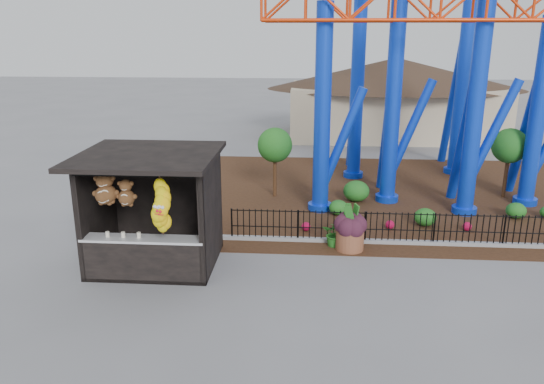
# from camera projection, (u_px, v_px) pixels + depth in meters

# --- Properties ---
(ground) EXTENTS (120.00, 120.00, 0.00)m
(ground) POSITION_uv_depth(u_px,v_px,m) (263.00, 286.00, 13.17)
(ground) COLOR slate
(ground) RESTS_ON ground
(mulch_bed) EXTENTS (18.00, 12.00, 0.02)m
(mulch_bed) POSITION_uv_depth(u_px,v_px,m) (384.00, 194.00, 20.52)
(mulch_bed) COLOR #331E11
(mulch_bed) RESTS_ON ground
(curb) EXTENTS (18.00, 0.18, 0.12)m
(curb) POSITION_uv_depth(u_px,v_px,m) (405.00, 242.00, 15.74)
(curb) COLOR gray
(curb) RESTS_ON ground
(prize_booth) EXTENTS (3.50, 3.40, 3.12)m
(prize_booth) POSITION_uv_depth(u_px,v_px,m) (151.00, 213.00, 13.80)
(prize_booth) COLOR black
(prize_booth) RESTS_ON ground
(picket_fence) EXTENTS (12.20, 0.06, 1.00)m
(picket_fence) POSITION_uv_depth(u_px,v_px,m) (438.00, 229.00, 15.55)
(picket_fence) COLOR black
(picket_fence) RESTS_ON ground
(roller_coaster) EXTENTS (11.00, 6.37, 10.82)m
(roller_coaster) POSITION_uv_depth(u_px,v_px,m) (426.00, 20.00, 18.78)
(roller_coaster) COLOR #0C37D6
(roller_coaster) RESTS_ON ground
(terracotta_planter) EXTENTS (0.85, 0.85, 0.65)m
(terracotta_planter) POSITION_uv_depth(u_px,v_px,m) (350.00, 239.00, 15.28)
(terracotta_planter) COLOR brown
(terracotta_planter) RESTS_ON ground
(planter_foliage) EXTENTS (0.70, 0.70, 0.64)m
(planter_foliage) POSITION_uv_depth(u_px,v_px,m) (351.00, 218.00, 15.09)
(planter_foliage) COLOR #321421
(planter_foliage) RESTS_ON terracotta_planter
(potted_plant) EXTENTS (0.89, 0.83, 0.79)m
(potted_plant) POSITION_uv_depth(u_px,v_px,m) (335.00, 234.00, 15.50)
(potted_plant) COLOR #1F5017
(potted_plant) RESTS_ON ground
(landscaping) EXTENTS (8.52, 3.86, 0.77)m
(landscaping) POSITION_uv_depth(u_px,v_px,m) (403.00, 203.00, 18.47)
(landscaping) COLOR #1E5D1B
(landscaping) RESTS_ON mulch_bed
(pavilion) EXTENTS (15.00, 15.00, 4.80)m
(pavilion) POSITION_uv_depth(u_px,v_px,m) (395.00, 85.00, 30.94)
(pavilion) COLOR #BFAD8C
(pavilion) RESTS_ON ground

